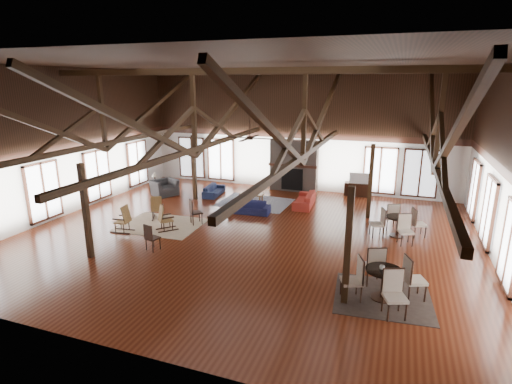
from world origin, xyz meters
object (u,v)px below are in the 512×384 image
(armchair, at_px, (164,188))
(cafe_table_near, at_px, (383,279))
(tv_console, at_px, (358,189))
(sofa_orange, at_px, (304,200))
(coffee_table, at_px, (252,194))
(sofa_navy_left, at_px, (214,190))
(cafe_table_far, at_px, (398,223))
(sofa_navy_front, at_px, (249,207))

(armchair, height_order, cafe_table_near, cafe_table_near)
(cafe_table_near, bearing_deg, armchair, 148.25)
(armchair, relative_size, tv_console, 0.93)
(sofa_orange, xyz_separation_m, coffee_table, (-2.44, -0.25, 0.07))
(sofa_navy_left, distance_m, cafe_table_far, 9.06)
(sofa_navy_left, bearing_deg, coffee_table, -108.00)
(sofa_orange, xyz_separation_m, cafe_table_far, (4.02, -2.51, 0.23))
(coffee_table, bearing_deg, sofa_navy_left, 166.84)
(sofa_orange, bearing_deg, tv_console, 136.73)
(cafe_table_far, relative_size, tv_console, 1.60)
(armchair, height_order, cafe_table_far, cafe_table_far)
(sofa_navy_front, xyz_separation_m, cafe_table_near, (5.69, -5.36, 0.31))
(sofa_navy_front, bearing_deg, armchair, 161.02)
(coffee_table, relative_size, armchair, 0.93)
(sofa_orange, relative_size, tv_console, 1.56)
(cafe_table_far, distance_m, tv_console, 5.40)
(sofa_navy_left, distance_m, tv_console, 7.09)
(sofa_navy_front, relative_size, tv_console, 1.38)
(armchair, bearing_deg, cafe_table_far, -70.12)
(sofa_navy_front, distance_m, cafe_table_near, 7.83)
(sofa_navy_left, relative_size, tv_console, 1.32)
(sofa_navy_left, distance_m, cafe_table_near, 11.18)
(armchair, distance_m, cafe_table_near, 12.53)
(sofa_navy_front, distance_m, tv_console, 5.96)
(sofa_navy_left, relative_size, cafe_table_far, 0.82)
(sofa_orange, height_order, tv_console, tv_console)
(sofa_navy_front, height_order, sofa_navy_left, sofa_navy_front)
(sofa_orange, xyz_separation_m, armchair, (-6.92, -0.61, 0.09))
(sofa_orange, bearing_deg, armchair, -88.68)
(sofa_navy_left, height_order, cafe_table_far, cafe_table_far)
(coffee_table, bearing_deg, sofa_orange, 4.88)
(tv_console, bearing_deg, coffee_table, -148.42)
(armchair, distance_m, tv_console, 9.54)
(sofa_orange, bearing_deg, sofa_navy_front, -50.41)
(sofa_orange, height_order, coffee_table, sofa_orange)
(sofa_navy_left, height_order, sofa_orange, sofa_orange)
(sofa_navy_left, relative_size, cafe_table_near, 0.76)
(sofa_orange, distance_m, tv_console, 3.28)
(tv_console, bearing_deg, cafe_table_near, -80.39)
(sofa_navy_front, xyz_separation_m, sofa_navy_left, (-2.66, 2.07, -0.01))
(coffee_table, distance_m, tv_console, 5.31)
(sofa_navy_front, relative_size, sofa_orange, 0.89)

